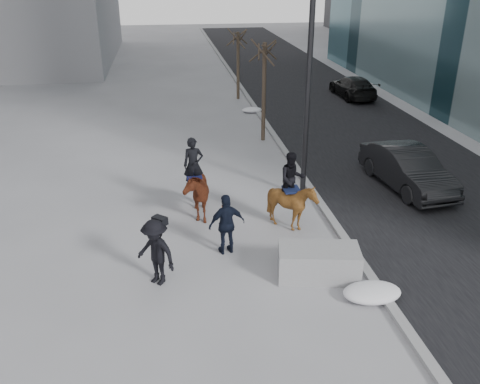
{
  "coord_description": "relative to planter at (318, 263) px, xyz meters",
  "views": [
    {
      "loc": [
        -1.93,
        -11.71,
        7.37
      ],
      "look_at": [
        0.0,
        1.2,
        1.5
      ],
      "focal_mm": 38.0,
      "sensor_mm": 36.0,
      "label": 1
    }
  ],
  "objects": [
    {
      "name": "mounted_left",
      "position": [
        -2.88,
        4.03,
        0.53
      ],
      "size": [
        0.96,
        1.99,
        2.53
      ],
      "color": "#4D1E0F",
      "rests_on": "ground"
    },
    {
      "name": "road",
      "position": [
        5.31,
        11.05,
        -0.4
      ],
      "size": [
        8.0,
        90.0,
        0.01
      ],
      "primitive_type": "cube",
      "color": "black",
      "rests_on": "ground"
    },
    {
      "name": "car_near",
      "position": [
        4.76,
        5.09,
        0.32
      ],
      "size": [
        2.05,
        4.59,
        1.46
      ],
      "primitive_type": "imported",
      "rotation": [
        0.0,
        0.0,
        0.11
      ],
      "color": "black",
      "rests_on": "ground"
    },
    {
      "name": "mounted_right",
      "position": [
        -0.06,
        2.69,
        0.55
      ],
      "size": [
        1.27,
        1.43,
        2.39
      ],
      "color": "#47280E",
      "rests_on": "ground"
    },
    {
      "name": "curb",
      "position": [
        1.31,
        11.05,
        -0.35
      ],
      "size": [
        0.25,
        90.0,
        0.12
      ],
      "primitive_type": "cube",
      "color": "gray",
      "rests_on": "ground"
    },
    {
      "name": "lamppost",
      "position": [
        0.91,
        5.1,
        4.59
      ],
      "size": [
        0.25,
        1.84,
        9.09
      ],
      "color": "black",
      "rests_on": "ground"
    },
    {
      "name": "ground",
      "position": [
        -1.69,
        1.05,
        -0.41
      ],
      "size": [
        120.0,
        120.0,
        0.0
      ],
      "primitive_type": "plane",
      "color": "gray",
      "rests_on": "ground"
    },
    {
      "name": "tree_far",
      "position": [
        0.71,
        19.11,
        1.73
      ],
      "size": [
        1.2,
        1.2,
        4.28
      ],
      "primitive_type": null,
      "color": "#3D3024",
      "rests_on": "ground"
    },
    {
      "name": "planter",
      "position": [
        0.0,
        0.0,
        0.0
      ],
      "size": [
        2.2,
        1.38,
        0.82
      ],
      "primitive_type": "cube",
      "rotation": [
        0.0,
        0.0,
        -0.18
      ],
      "color": "gray",
      "rests_on": "ground"
    },
    {
      "name": "snow_piles",
      "position": [
        1.01,
        4.13,
        -0.24
      ],
      "size": [
        1.42,
        17.86,
        0.36
      ],
      "color": "silver",
      "rests_on": "ground"
    },
    {
      "name": "feeder",
      "position": [
        -2.16,
        1.55,
        0.47
      ],
      "size": [
        1.1,
        0.96,
        1.75
      ],
      "color": "black",
      "rests_on": "ground"
    },
    {
      "name": "tree_near",
      "position": [
        0.71,
        11.18,
        2.0
      ],
      "size": [
        1.2,
        1.2,
        4.82
      ],
      "primitive_type": null,
      "color": "#32261D",
      "rests_on": "ground"
    },
    {
      "name": "camera_crew",
      "position": [
        -4.08,
        0.33,
        0.48
      ],
      "size": [
        1.28,
        1.24,
        1.75
      ],
      "color": "black",
      "rests_on": "ground"
    },
    {
      "name": "car_far",
      "position": [
        7.6,
        18.48,
        0.22
      ],
      "size": [
        1.89,
        4.38,
        1.26
      ],
      "primitive_type": "imported",
      "rotation": [
        0.0,
        0.0,
        3.17
      ],
      "color": "black",
      "rests_on": "ground"
    }
  ]
}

